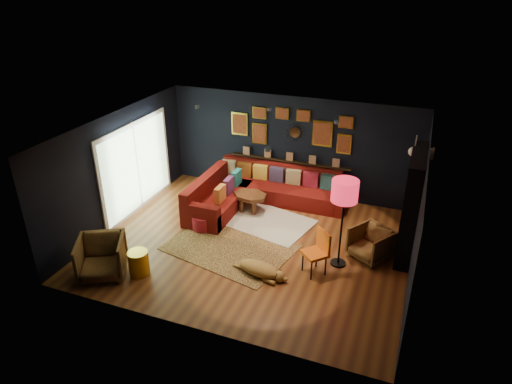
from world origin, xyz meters
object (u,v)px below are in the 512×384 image
(armchair_left, at_px, (101,256))
(orange_chair, at_px, (318,249))
(floor_lamp, at_px, (345,194))
(sectional, at_px, (256,192))
(armchair_right, at_px, (371,242))
(dog, at_px, (259,266))
(gold_stool, at_px, (139,263))
(coffee_table, at_px, (250,197))
(pouf, at_px, (203,222))

(armchair_left, height_order, orange_chair, orange_chair)
(floor_lamp, bearing_deg, armchair_left, -154.88)
(sectional, bearing_deg, armchair_right, -24.94)
(orange_chair, relative_size, floor_lamp, 0.49)
(armchair_left, bearing_deg, dog, -8.04)
(gold_stool, bearing_deg, sectional, 73.34)
(sectional, xyz_separation_m, floor_lamp, (2.51, -1.88, 1.26))
(coffee_table, xyz_separation_m, pouf, (-0.70, -1.19, -0.19))
(armchair_left, bearing_deg, gold_stool, -5.00)
(gold_stool, height_order, dog, gold_stool)
(gold_stool, relative_size, orange_chair, 0.55)
(armchair_left, distance_m, dog, 3.03)
(orange_chair, distance_m, floor_lamp, 1.18)
(armchair_right, height_order, dog, armchair_right)
(armchair_left, bearing_deg, armchair_right, -1.38)
(armchair_right, relative_size, gold_stool, 1.48)
(dog, bearing_deg, gold_stool, -149.27)
(sectional, xyz_separation_m, armchair_right, (3.06, -1.43, 0.05))
(sectional, xyz_separation_m, armchair_left, (-1.71, -3.86, 0.12))
(orange_chair, bearing_deg, coffee_table, -177.47)
(orange_chair, bearing_deg, pouf, -149.90)
(orange_chair, bearing_deg, floor_lamp, 94.45)
(coffee_table, height_order, dog, coffee_table)
(armchair_left, height_order, dog, armchair_left)
(orange_chair, height_order, floor_lamp, floor_lamp)
(armchair_right, distance_m, dog, 2.39)
(coffee_table, bearing_deg, armchair_left, -116.55)
(armchair_left, bearing_deg, coffee_table, 35.04)
(sectional, relative_size, armchair_right, 4.61)
(pouf, xyz_separation_m, armchair_right, (3.75, 0.18, 0.19))
(coffee_table, height_order, orange_chair, orange_chair)
(pouf, height_order, armchair_right, armchair_right)
(sectional, xyz_separation_m, orange_chair, (2.17, -2.30, 0.21))
(armchair_right, xyz_separation_m, orange_chair, (-0.90, -0.87, 0.17))
(dog, bearing_deg, coffee_table, 126.21)
(armchair_left, distance_m, orange_chair, 4.18)
(coffee_table, relative_size, pouf, 1.99)
(sectional, relative_size, floor_lamp, 1.83)
(sectional, xyz_separation_m, dog, (1.13, -2.81, -0.12))
(coffee_table, bearing_deg, gold_stool, -108.94)
(gold_stool, xyz_separation_m, orange_chair, (3.24, 1.29, 0.29))
(coffee_table, relative_size, armchair_left, 1.09)
(gold_stool, bearing_deg, armchair_right, 27.56)
(coffee_table, xyz_separation_m, floor_lamp, (2.49, -1.47, 1.21))
(pouf, xyz_separation_m, gold_stool, (-0.39, -1.98, 0.07))
(pouf, height_order, armchair_left, armchair_left)
(sectional, height_order, orange_chair, orange_chair)
(coffee_table, height_order, armchair_left, armchair_left)
(orange_chair, bearing_deg, gold_stool, -114.67)
(coffee_table, xyz_separation_m, armchair_left, (-1.72, -3.44, 0.07))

